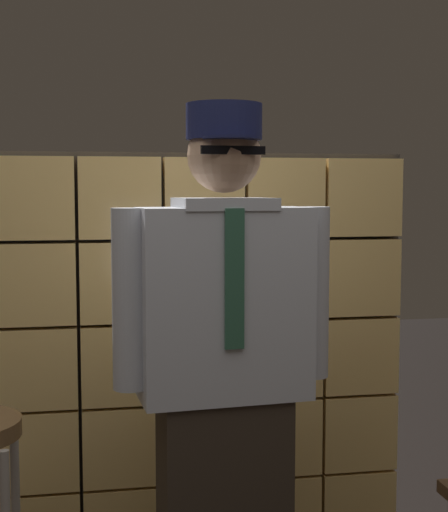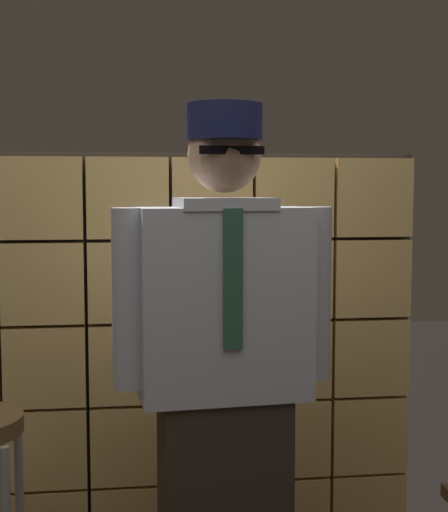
# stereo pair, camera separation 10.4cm
# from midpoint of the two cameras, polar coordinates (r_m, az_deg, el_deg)

# --- Properties ---
(glass_block_wall) EXTENTS (1.91, 0.10, 1.60)m
(glass_block_wall) POSITION_cam_midpoint_polar(r_m,az_deg,el_deg) (2.88, -5.73, -8.13)
(glass_block_wall) COLOR #F2C672
(glass_block_wall) RESTS_ON ground
(standing_person) EXTENTS (0.68, 0.30, 1.69)m
(standing_person) POSITION_cam_midpoint_polar(r_m,az_deg,el_deg) (2.27, -1.32, -9.08)
(standing_person) COLOR #382D23
(standing_person) RESTS_ON ground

